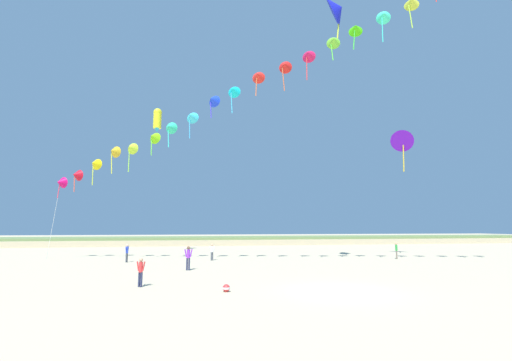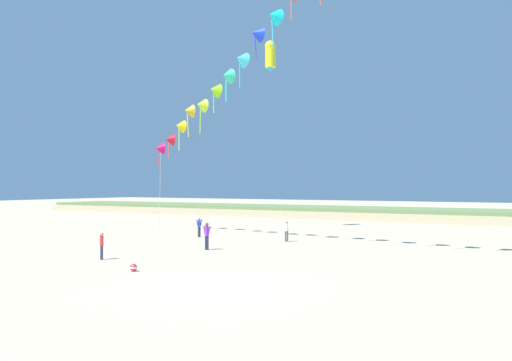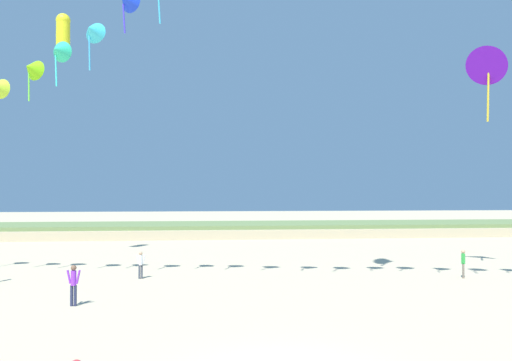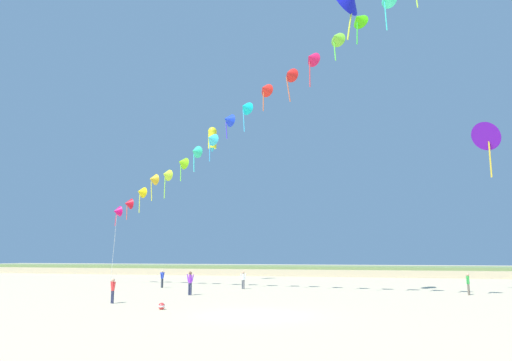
% 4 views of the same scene
% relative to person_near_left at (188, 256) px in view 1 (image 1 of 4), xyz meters
% --- Properties ---
extents(ground_plane, '(240.00, 240.00, 0.00)m').
position_rel_person_near_left_xyz_m(ground_plane, '(7.45, -9.65, -0.99)').
color(ground_plane, beige).
extents(dune_ridge, '(120.00, 11.78, 1.32)m').
position_rel_person_near_left_xyz_m(dune_ridge, '(7.45, 36.39, -0.33)').
color(dune_ridge, '#BFAE8B').
rests_on(dune_ridge, ground).
extents(person_near_left, '(0.60, 0.23, 1.71)m').
position_rel_person_near_left_xyz_m(person_near_left, '(0.00, 0.00, 0.00)').
color(person_near_left, '#282D4C').
rests_on(person_near_left, ground).
extents(person_near_right, '(0.50, 0.29, 1.49)m').
position_rel_person_near_left_xyz_m(person_near_right, '(-2.33, -6.55, -0.13)').
color(person_near_right, '#282D4C').
rests_on(person_near_right, ground).
extents(person_mid_center, '(0.24, 0.55, 1.58)m').
position_rel_person_near_left_xyz_m(person_mid_center, '(-5.45, 6.55, -0.08)').
color(person_mid_center, '#474C56').
rests_on(person_mid_center, ground).
extents(person_far_left, '(0.52, 0.26, 1.51)m').
position_rel_person_near_left_xyz_m(person_far_left, '(2.05, 6.95, -0.12)').
color(person_far_left, '#474C56').
rests_on(person_far_left, ground).
extents(person_far_right, '(0.33, 0.52, 1.58)m').
position_rel_person_near_left_xyz_m(person_far_right, '(19.82, 5.22, -0.08)').
color(person_far_right, '#726656').
rests_on(person_far_right, ground).
extents(kite_banner_string, '(38.21, 19.89, 24.63)m').
position_rel_person_near_left_xyz_m(kite_banner_string, '(5.48, 1.52, 14.59)').
color(kite_banner_string, '#D70B5C').
extents(large_kite_low_lead, '(1.17, 1.18, 2.99)m').
position_rel_person_near_left_xyz_m(large_kite_low_lead, '(-4.42, 16.22, 15.18)').
color(large_kite_low_lead, yellow).
extents(large_kite_mid_trail, '(2.94, 3.17, 4.78)m').
position_rel_person_near_left_xyz_m(large_kite_mid_trail, '(12.18, 0.03, 20.82)').
color(large_kite_mid_trail, '#171AC0').
extents(large_kite_high_solo, '(2.97, 2.94, 4.71)m').
position_rel_person_near_left_xyz_m(large_kite_high_solo, '(22.45, 7.15, 11.46)').
color(large_kite_high_solo, '#6812C7').
extents(beach_ball, '(0.36, 0.36, 0.36)m').
position_rel_person_near_left_xyz_m(beach_ball, '(1.99, -8.67, -0.81)').
color(beach_ball, red).
rests_on(beach_ball, ground).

